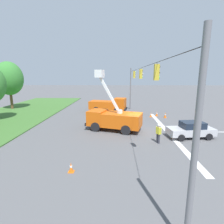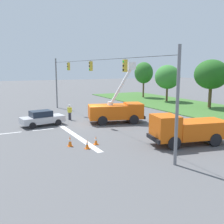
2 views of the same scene
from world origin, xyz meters
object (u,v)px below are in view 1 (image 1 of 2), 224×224
sedan_silver (191,130)px  traffic_cone_mid_right (93,117)px  utility_truck_support_near (109,105)px  tree_far_east (9,79)px  utility_truck_bucket_lift (114,118)px  traffic_cone_foreground_left (151,115)px  road_worker (158,132)px  traffic_cone_near_bucket (71,167)px  traffic_cone_mid_left (165,115)px  traffic_cone_foreground_right (157,114)px

sedan_silver → traffic_cone_mid_right: 12.30m
utility_truck_support_near → tree_far_east: bearing=82.5°
utility_truck_bucket_lift → traffic_cone_foreground_left: bearing=-39.4°
road_worker → traffic_cone_near_bucket: road_worker is taller
utility_truck_support_near → sedan_silver: size_ratio=1.41×
utility_truck_support_near → traffic_cone_foreground_left: size_ratio=9.39×
traffic_cone_mid_right → traffic_cone_near_bucket: 13.15m
tree_far_east → traffic_cone_foreground_left: bearing=-103.0°
utility_truck_bucket_lift → utility_truck_support_near: bearing=5.6°
road_worker → traffic_cone_foreground_left: road_worker is taller
traffic_cone_foreground_left → traffic_cone_mid_left: traffic_cone_mid_left is taller
utility_truck_support_near → traffic_cone_mid_left: utility_truck_support_near is taller
traffic_cone_foreground_right → traffic_cone_mid_right: size_ratio=0.86×
utility_truck_bucket_lift → tree_far_east: bearing=57.1°
tree_far_east → utility_truck_support_near: (-2.31, -17.50, -4.19)m
traffic_cone_foreground_right → traffic_cone_mid_right: 9.56m
utility_truck_bucket_lift → sedan_silver: (-2.20, -7.46, -0.57)m
tree_far_east → sedan_silver: (-14.12, -25.90, -4.62)m
sedan_silver → traffic_cone_foreground_left: 8.91m
traffic_cone_foreground_left → traffic_cone_mid_right: size_ratio=0.84×
tree_far_east → road_worker: (-15.67, -22.45, -4.40)m
traffic_cone_mid_left → road_worker: bearing=161.7°
traffic_cone_mid_left → traffic_cone_mid_right: 10.21m
traffic_cone_foreground_left → traffic_cone_near_bucket: size_ratio=1.07×
utility_truck_support_near → sedan_silver: utility_truck_support_near is taller
utility_truck_support_near → traffic_cone_foreground_right: (-2.48, -7.24, -0.88)m
utility_truck_support_near → traffic_cone_mid_right: 5.57m
utility_truck_bucket_lift → traffic_cone_foreground_left: utility_truck_bucket_lift is taller
road_worker → tree_far_east: bearing=55.1°
road_worker → traffic_cone_foreground_right: road_worker is taller
traffic_cone_foreground_right → traffic_cone_mid_right: traffic_cone_mid_right is taller
utility_truck_support_near → traffic_cone_mid_right: utility_truck_support_near is taller
tree_far_east → traffic_cone_mid_right: tree_far_east is taller
traffic_cone_mid_right → utility_truck_support_near: bearing=-20.6°
utility_truck_bucket_lift → traffic_cone_foreground_right: (7.14, -6.30, -1.02)m
utility_truck_support_near → traffic_cone_near_bucket: 18.38m
road_worker → traffic_cone_mid_left: road_worker is taller
sedan_silver → traffic_cone_near_bucket: 11.83m
utility_truck_bucket_lift → traffic_cone_mid_right: size_ratio=8.04×
sedan_silver → utility_truck_support_near: bearing=35.4°
road_worker → traffic_cone_mid_left: 10.26m
road_worker → utility_truck_bucket_lift: bearing=46.9°
utility_truck_support_near → traffic_cone_mid_right: size_ratio=7.89×
road_worker → traffic_cone_near_bucket: bearing=127.5°
tree_far_east → road_worker: bearing=-124.9°
road_worker → traffic_cone_near_bucket: 8.14m
traffic_cone_near_bucket → sedan_silver: bearing=-56.7°
traffic_cone_foreground_right → traffic_cone_near_bucket: (-15.82, 8.73, -0.04)m
traffic_cone_mid_right → traffic_cone_near_bucket: traffic_cone_mid_right is taller
tree_far_east → traffic_cone_foreground_right: size_ratio=11.98×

